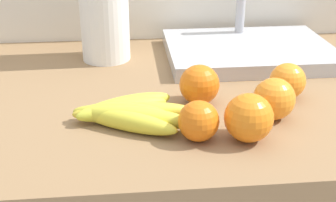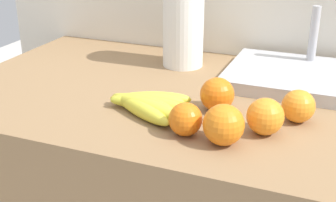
% 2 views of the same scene
% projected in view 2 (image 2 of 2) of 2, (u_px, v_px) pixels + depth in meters
% --- Properties ---
extents(wall_back, '(1.85, 0.06, 1.30)m').
position_uv_depth(wall_back, '(263.00, 121.00, 1.52)').
color(wall_back, silver).
rests_on(wall_back, ground).
extents(banana_bunch, '(0.22, 0.17, 0.04)m').
position_uv_depth(banana_bunch, '(147.00, 105.00, 1.03)').
color(banana_bunch, yellow).
rests_on(banana_bunch, counter).
extents(orange_back_left, '(0.08, 0.08, 0.08)m').
position_uv_depth(orange_back_left, '(217.00, 94.00, 1.04)').
color(orange_back_left, orange).
rests_on(orange_back_left, counter).
extents(orange_right, '(0.08, 0.08, 0.08)m').
position_uv_depth(orange_right, '(265.00, 116.00, 0.93)').
color(orange_right, orange).
rests_on(orange_right, counter).
extents(orange_center, '(0.07, 0.07, 0.07)m').
position_uv_depth(orange_center, '(298.00, 106.00, 0.98)').
color(orange_center, orange).
rests_on(orange_center, counter).
extents(orange_front, '(0.08, 0.08, 0.08)m').
position_uv_depth(orange_front, '(224.00, 125.00, 0.89)').
color(orange_front, orange).
rests_on(orange_front, counter).
extents(orange_back_right, '(0.07, 0.07, 0.07)m').
position_uv_depth(orange_back_right, '(185.00, 119.00, 0.93)').
color(orange_back_right, orange).
rests_on(orange_back_right, counter).
extents(paper_towel_roll, '(0.12, 0.12, 0.29)m').
position_uv_depth(paper_towel_roll, '(183.00, 20.00, 1.30)').
color(paper_towel_roll, white).
rests_on(paper_towel_roll, counter).
extents(sink_basin, '(0.40, 0.30, 0.18)m').
position_uv_depth(sink_basin, '(305.00, 77.00, 1.20)').
color(sink_basin, '#B7BABF').
rests_on(sink_basin, counter).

